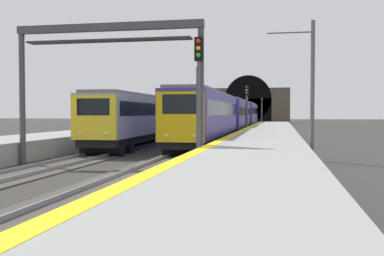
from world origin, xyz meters
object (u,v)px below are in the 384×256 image
(train_adjacent_platform, at_px, (172,116))
(overhead_signal_gantry, at_px, (108,57))
(railway_signal_mid, at_px, (247,106))
(train_main_approaching, at_px, (233,114))
(railway_signal_far, at_px, (262,109))
(catenary_mast_far, at_px, (312,89))
(railway_signal_near, at_px, (199,91))

(train_adjacent_platform, height_order, overhead_signal_gantry, overhead_signal_gantry)
(train_adjacent_platform, relative_size, railway_signal_mid, 7.25)
(train_main_approaching, relative_size, railway_signal_far, 10.93)
(train_adjacent_platform, height_order, railway_signal_far, railway_signal_far)
(railway_signal_mid, bearing_deg, catenary_mast_far, 12.24)
(railway_signal_mid, xyz_separation_m, overhead_signal_gantry, (-28.03, 4.40, 1.86))
(railway_signal_far, relative_size, catenary_mast_far, 0.73)
(overhead_signal_gantry, height_order, catenary_mast_far, catenary_mast_far)
(railway_signal_near, bearing_deg, railway_signal_far, -180.00)
(railway_signal_near, distance_m, catenary_mast_far, 7.04)
(train_adjacent_platform, distance_m, railway_signal_far, 44.62)
(train_adjacent_platform, bearing_deg, railway_signal_far, 169.61)
(railway_signal_mid, distance_m, railway_signal_far, 38.83)
(railway_signal_far, bearing_deg, railway_signal_near, 0.00)
(railway_signal_mid, xyz_separation_m, catenary_mast_far, (-23.60, -5.12, 0.53))
(train_main_approaching, height_order, catenary_mast_far, catenary_mast_far)
(train_main_approaching, distance_m, railway_signal_far, 33.54)
(train_main_approaching, relative_size, overhead_signal_gantry, 6.46)
(railway_signal_mid, xyz_separation_m, railway_signal_far, (38.83, 0.00, -0.13))
(train_main_approaching, bearing_deg, railway_signal_far, 176.03)
(railway_signal_mid, relative_size, catenary_mast_far, 0.74)
(overhead_signal_gantry, bearing_deg, train_main_approaching, -4.21)
(train_adjacent_platform, relative_size, overhead_signal_gantry, 4.31)
(railway_signal_far, distance_m, catenary_mast_far, 62.65)
(train_main_approaching, relative_size, train_adjacent_platform, 1.50)
(railway_signal_near, relative_size, railway_signal_far, 1.09)
(railway_signal_near, bearing_deg, railway_signal_mid, -180.00)
(railway_signal_far, bearing_deg, catenary_mast_far, 4.69)
(train_adjacent_platform, xyz_separation_m, catenary_mast_far, (-18.36, -11.98, 1.58))
(railway_signal_near, relative_size, catenary_mast_far, 0.80)
(overhead_signal_gantry, relative_size, catenary_mast_far, 1.24)
(railway_signal_mid, relative_size, overhead_signal_gantry, 0.60)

